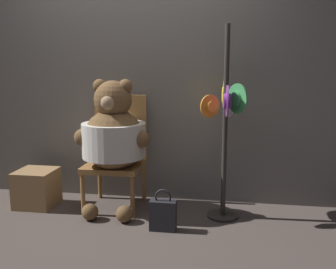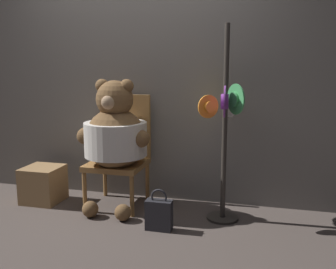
{
  "view_description": "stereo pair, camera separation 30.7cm",
  "coord_description": "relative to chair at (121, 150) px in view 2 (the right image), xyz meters",
  "views": [
    {
      "loc": [
        0.91,
        -2.96,
        1.33
      ],
      "look_at": [
        0.39,
        0.27,
        0.74
      ],
      "focal_mm": 40.0,
      "sensor_mm": 36.0,
      "label": 1
    },
    {
      "loc": [
        1.21,
        -2.9,
        1.33
      ],
      "look_at": [
        0.39,
        0.27,
        0.74
      ],
      "focal_mm": 40.0,
      "sensor_mm": 36.0,
      "label": 2
    }
  ],
  "objects": [
    {
      "name": "wall_back",
      "position": [
        0.14,
        0.27,
        0.72
      ],
      "size": [
        8.0,
        0.1,
        2.51
      ],
      "color": "#66605B",
      "rests_on": "ground_plane"
    },
    {
      "name": "ground_plane",
      "position": [
        0.14,
        -0.45,
        -0.54
      ],
      "size": [
        14.0,
        14.0,
        0.0
      ],
      "primitive_type": "plane",
      "color": "#4C423D"
    },
    {
      "name": "teddy_bear",
      "position": [
        0.03,
        -0.19,
        0.18
      ],
      "size": [
        0.7,
        0.62,
        1.23
      ],
      "color": "brown",
      "rests_on": "ground_plane"
    },
    {
      "name": "handbag_on_ground",
      "position": [
        0.54,
        -0.54,
        -0.4
      ],
      "size": [
        0.22,
        0.1,
        0.35
      ],
      "color": "#232328",
      "rests_on": "ground_plane"
    },
    {
      "name": "wooden_crate",
      "position": [
        -0.76,
        -0.18,
        -0.36
      ],
      "size": [
        0.36,
        0.36,
        0.36
      ],
      "color": "#937047",
      "rests_on": "ground_plane"
    },
    {
      "name": "chair",
      "position": [
        0.0,
        0.0,
        0.0
      ],
      "size": [
        0.52,
        0.52,
        1.07
      ],
      "color": "#9E703D",
      "rests_on": "ground_plane"
    },
    {
      "name": "hat_display_rack",
      "position": [
        1.03,
        -0.19,
        0.34
      ],
      "size": [
        0.38,
        0.58,
        1.69
      ],
      "color": "#332D28",
      "rests_on": "ground_plane"
    }
  ]
}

